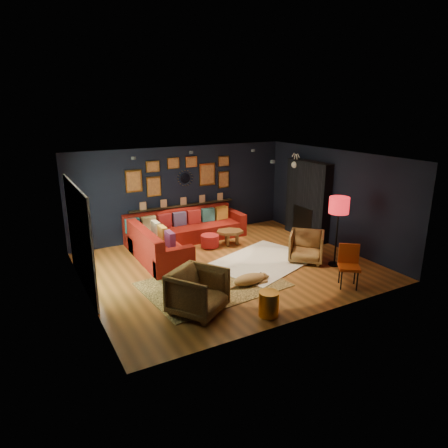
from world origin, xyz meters
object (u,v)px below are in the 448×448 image
gold_stool (269,304)px  floor_lamp (339,208)px  armchair_left (198,290)px  orange_chair (349,262)px  coffee_table (230,233)px  sectional (176,237)px  pouf (210,241)px  dog (249,277)px  armchair_right (306,245)px

gold_stool → floor_lamp: bearing=23.5°
armchair_left → orange_chair: size_ratio=1.02×
orange_chair → floor_lamp: (0.56, 0.97, 0.88)m
coffee_table → armchair_left: 3.79m
sectional → armchair_left: armchair_left is taller
orange_chair → pouf: bearing=150.7°
coffee_table → gold_stool: 3.90m
gold_stool → pouf: bearing=79.4°
coffee_table → sectional: bearing=161.1°
orange_chair → dog: (-1.83, 1.01, -0.35)m
sectional → armchair_right: (2.45, -2.41, 0.09)m
sectional → coffee_table: bearing=-18.9°
coffee_table → armchair_left: bearing=-128.7°
gold_stool → orange_chair: (2.21, 0.24, 0.30)m
sectional → gold_stool: size_ratio=7.31×
coffee_table → armchair_left: size_ratio=1.00×
coffee_table → pouf: size_ratio=1.89×
armchair_right → pouf: bearing=173.1°
coffee_table → floor_lamp: bearing=-59.0°
pouf → armchair_right: armchair_right is taller
armchair_left → gold_stool: bearing=-66.7°
armchair_right → orange_chair: (-0.13, -1.51, 0.12)m
armchair_left → armchair_right: (3.42, 1.03, -0.05)m
armchair_left → floor_lamp: floor_lamp is taller
sectional → floor_lamp: floor_lamp is taller
coffee_table → floor_lamp: (1.48, -2.47, 1.08)m
orange_chair → floor_lamp: size_ratio=0.54×
armchair_left → orange_chair: armchair_left is taller
armchair_right → orange_chair: 1.52m
orange_chair → floor_lamp: floor_lamp is taller
sectional → pouf: bearing=-26.8°
dog → orange_chair: bearing=-27.6°
armchair_right → dog: bearing=-122.1°
sectional → dog: size_ratio=3.31×
gold_stool → orange_chair: 2.24m
pouf → armchair_left: bearing=-120.5°
pouf → orange_chair: bearing=-66.7°
armchair_left → dog: armchair_left is taller
gold_stool → dog: gold_stool is taller
sectional → floor_lamp: size_ratio=2.03×
sectional → gold_stool: (0.11, -4.16, -0.09)m
sectional → coffee_table: size_ratio=3.69×
armchair_right → dog: (-1.96, -0.49, -0.23)m
armchair_left → orange_chair: (3.29, -0.48, 0.07)m
pouf → gold_stool: (-0.70, -3.75, 0.04)m
armchair_right → dog: armchair_right is taller
pouf → orange_chair: orange_chair is taller
armchair_left → gold_stool: (1.08, -0.72, -0.23)m
pouf → armchair_right: (1.64, -2.00, 0.22)m
floor_lamp → pouf: bearing=129.2°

